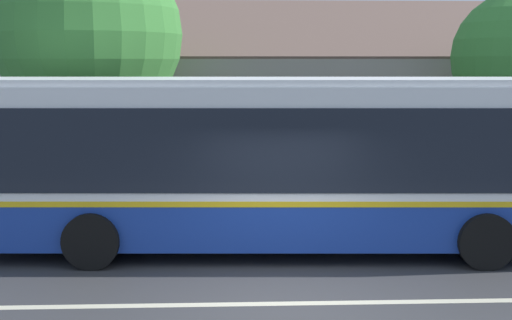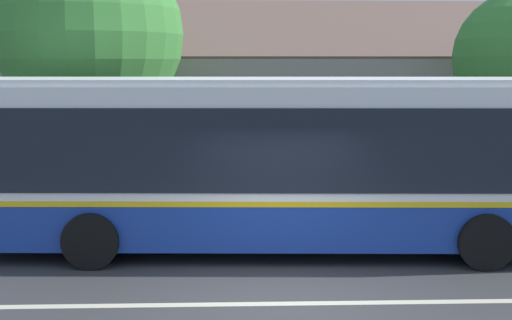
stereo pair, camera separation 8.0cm
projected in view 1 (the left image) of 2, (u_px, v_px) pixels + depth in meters
ground_plane at (284, 304)px, 9.61m from camera, size 300.00×300.00×0.00m
sidewalk_far at (264, 208)px, 15.53m from camera, size 60.00×3.00×0.15m
lane_divider_stripe at (284, 304)px, 9.61m from camera, size 60.00×0.16×0.01m
community_building at (306, 108)px, 22.46m from camera, size 27.05×8.22×6.69m
transit_bus at (276, 159)px, 12.21m from camera, size 11.95×3.09×3.29m
street_tree_secondary at (88, 42)px, 15.98m from camera, size 4.69×4.69×6.61m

